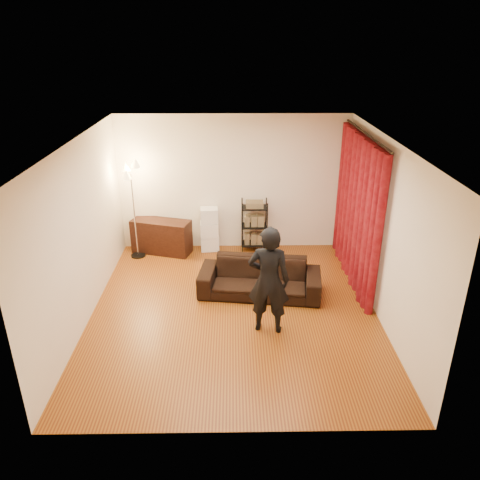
{
  "coord_description": "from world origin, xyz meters",
  "views": [
    {
      "loc": [
        -0.0,
        -6.39,
        4.06
      ],
      "look_at": [
        0.1,
        0.3,
        1.1
      ],
      "focal_mm": 35.0,
      "sensor_mm": 36.0,
      "label": 1
    }
  ],
  "objects_px": {
    "storage_boxes": "(209,229)",
    "person": "(269,280)",
    "sofa": "(260,278)",
    "media_cabinet": "(162,236)",
    "floor_lamp": "(134,211)",
    "wire_shelf": "(254,226)"
  },
  "relations": [
    {
      "from": "media_cabinet",
      "to": "wire_shelf",
      "type": "xyz_separation_m",
      "value": [
        1.86,
        0.05,
        0.2
      ]
    },
    {
      "from": "storage_boxes",
      "to": "wire_shelf",
      "type": "xyz_separation_m",
      "value": [
        0.9,
        -0.03,
        0.08
      ]
    },
    {
      "from": "wire_shelf",
      "to": "media_cabinet",
      "type": "bearing_deg",
      "value": 171.97
    },
    {
      "from": "sofa",
      "to": "media_cabinet",
      "type": "distance_m",
      "value": 2.53
    },
    {
      "from": "person",
      "to": "floor_lamp",
      "type": "distance_m",
      "value": 3.5
    },
    {
      "from": "media_cabinet",
      "to": "storage_boxes",
      "type": "height_order",
      "value": "storage_boxes"
    },
    {
      "from": "storage_boxes",
      "to": "media_cabinet",
      "type": "bearing_deg",
      "value": -175.24
    },
    {
      "from": "sofa",
      "to": "wire_shelf",
      "type": "xyz_separation_m",
      "value": [
        -0.02,
        1.74,
        0.24
      ]
    },
    {
      "from": "media_cabinet",
      "to": "floor_lamp",
      "type": "height_order",
      "value": "floor_lamp"
    },
    {
      "from": "media_cabinet",
      "to": "floor_lamp",
      "type": "distance_m",
      "value": 0.79
    },
    {
      "from": "sofa",
      "to": "person",
      "type": "height_order",
      "value": "person"
    },
    {
      "from": "person",
      "to": "wire_shelf",
      "type": "relative_size",
      "value": 1.55
    },
    {
      "from": "storage_boxes",
      "to": "floor_lamp",
      "type": "height_order",
      "value": "floor_lamp"
    },
    {
      "from": "wire_shelf",
      "to": "sofa",
      "type": "bearing_deg",
      "value": -98.94
    },
    {
      "from": "storage_boxes",
      "to": "floor_lamp",
      "type": "bearing_deg",
      "value": -169.1
    },
    {
      "from": "storage_boxes",
      "to": "wire_shelf",
      "type": "height_order",
      "value": "wire_shelf"
    },
    {
      "from": "sofa",
      "to": "storage_boxes",
      "type": "bearing_deg",
      "value": 125.17
    },
    {
      "from": "storage_boxes",
      "to": "person",
      "type": "bearing_deg",
      "value": -70.81
    },
    {
      "from": "floor_lamp",
      "to": "person",
      "type": "bearing_deg",
      "value": -46.76
    },
    {
      "from": "sofa",
      "to": "wire_shelf",
      "type": "distance_m",
      "value": 1.76
    },
    {
      "from": "sofa",
      "to": "wire_shelf",
      "type": "relative_size",
      "value": 1.89
    },
    {
      "from": "person",
      "to": "floor_lamp",
      "type": "bearing_deg",
      "value": -36.65
    }
  ]
}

